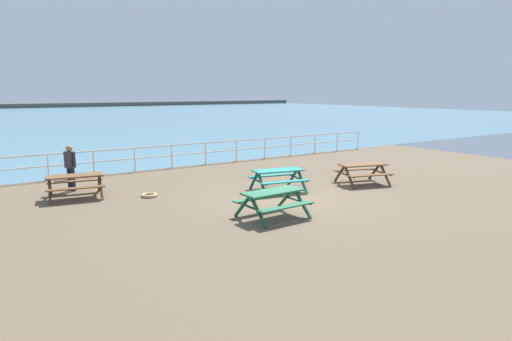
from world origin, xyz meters
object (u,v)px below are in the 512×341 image
at_px(picnic_table_near_left, 363,169).
at_px(picnic_table_far_left, 75,181).
at_px(visitor, 70,165).
at_px(picnic_table_mid_centre, 273,197).
at_px(picnic_table_near_right, 278,175).

height_order(picnic_table_near_left, picnic_table_far_left, same).
xyz_separation_m(picnic_table_near_left, visitor, (-9.67, 4.93, 0.36)).
bearing_deg(picnic_table_mid_centre, picnic_table_far_left, 124.86).
height_order(picnic_table_mid_centre, visitor, visitor).
bearing_deg(picnic_table_near_right, picnic_table_far_left, 166.36).
xyz_separation_m(picnic_table_near_left, picnic_table_far_left, (-9.77, 3.77, 0.00)).
distance_m(picnic_table_near_left, visitor, 10.86).
height_order(picnic_table_near_left, picnic_table_mid_centre, same).
relative_size(picnic_table_mid_centre, visitor, 1.12).
bearing_deg(picnic_table_near_left, picnic_table_mid_centre, -145.94).
bearing_deg(visitor, picnic_table_near_left, -59.72).
distance_m(picnic_table_near_left, picnic_table_far_left, 10.47).
relative_size(picnic_table_near_right, visitor, 1.24).
relative_size(picnic_table_near_left, visitor, 1.29).
distance_m(picnic_table_mid_centre, picnic_table_far_left, 6.97).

